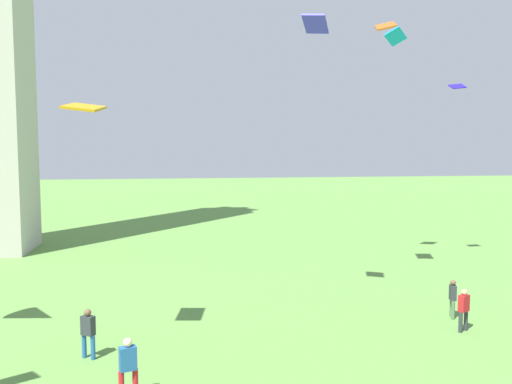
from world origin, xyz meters
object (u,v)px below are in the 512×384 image
Objects in this scene: person_0 at (88,331)px; person_1 at (128,365)px; person_2 at (453,296)px; kite_flying_6 at (315,24)px; kite_flying_0 at (386,26)px; kite_flying_5 at (457,86)px; kite_flying_3 at (396,36)px; kite_flying_2 at (84,107)px; person_3 at (464,307)px.

person_1 reaches higher than person_0.
kite_flying_6 is (-5.69, 1.95, 11.71)m from person_2.
kite_flying_5 is (6.44, 4.24, -2.51)m from kite_flying_0.
kite_flying_6 reaches higher than person_1.
kite_flying_0 is 8.10m from kite_flying_5.
person_0 is at bearing 138.09° from kite_flying_6.
person_0 is 0.96× the size of person_1.
person_1 reaches higher than person_2.
kite_flying_6 is at bearing -176.22° from kite_flying_3.
person_1 is 15.68m from kite_flying_6.
kite_flying_2 is 23.71m from kite_flying_5.
kite_flying_2 is 1.02× the size of kite_flying_3.
person_1 is at bearing 130.99° from person_2.
kite_flying_6 reaches higher than kite_flying_2.
person_1 is at bearing 149.50° from person_0.
kite_flying_0 reaches higher than kite_flying_2.
kite_flying_0 is at bearing 27.28° from person_2.
person_1 is 1.10× the size of kite_flying_6.
person_1 is 26.32m from kite_flying_5.
person_0 is 1.81× the size of kite_flying_5.
kite_flying_0 reaches higher than kite_flying_5.
person_3 is at bearing -1.15° from person_1.
person_2 is at bearing -75.80° from kite_flying_2.
kite_flying_2 is (-13.87, -7.78, -4.86)m from kite_flying_0.
person_2 is at bearing -143.42° from kite_flying_3.
person_1 is at bearing 158.38° from kite_flying_6.
person_2 is at bearing -85.35° from kite_flying_6.
person_3 is 16.33m from kite_flying_2.
kite_flying_3 is (1.88, 11.80, 13.00)m from person_3.
kite_flying_6 is at bearing -36.80° from kite_flying_0.
person_1 is 1.11× the size of person_2.
kite_flying_3 is 10.98m from kite_flying_6.
kite_flying_6 reaches higher than person_2.
kite_flying_6 is (-5.27, 3.56, 11.68)m from person_3.
kite_flying_0 is at bearing 31.15° from kite_flying_5.
person_0 is 14.98m from person_2.
kite_flying_3 reaches higher than kite_flying_5.
kite_flying_5 is (5.93, 11.73, 10.10)m from person_3.
kite_flying_0 is 0.95× the size of kite_flying_2.
kite_flying_6 is at bearing -122.74° from person_0.
kite_flying_3 is (1.46, 10.18, 13.03)m from person_2.
kite_flying_0 is at bearing -117.05° from person_0.
kite_flying_5 reaches higher than person_2.
person_2 is 1.71× the size of kite_flying_5.
person_3 is (-0.42, -1.62, 0.03)m from person_2.
kite_flying_0 is at bearing 24.83° from person_1.
kite_flying_5 is at bearing -10.22° from person_2.
kite_flying_5 is (4.06, -0.07, -2.90)m from kite_flying_3.
kite_flying_2 is at bearing 96.36° from person_1.
person_3 is at bearing 17.53° from kite_flying_0.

